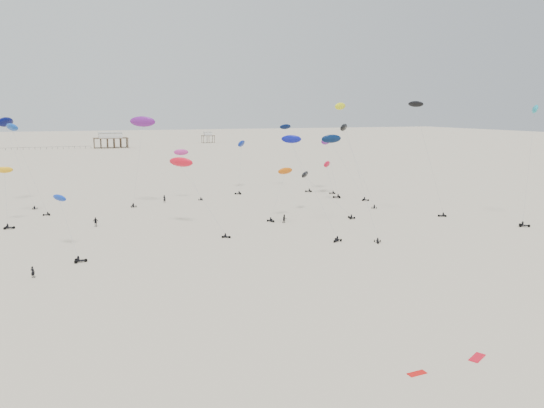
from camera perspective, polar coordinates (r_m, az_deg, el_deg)
name	(u,v)px	position (r m, az deg, el deg)	size (l,w,h in m)	color
ground_plane	(167,174)	(203.12, -11.20, 3.23)	(900.00, 900.00, 0.00)	beige
pavilion_main	(111,141)	(350.35, -16.96, 6.48)	(21.00, 13.00, 9.80)	brown
pavilion_small	(208,138)	(390.77, -6.90, 7.07)	(9.00, 7.00, 8.00)	brown
pier_fence	(20,149)	(351.04, -25.46, 5.39)	(80.20, 0.20, 1.50)	black
rig_0	(281,184)	(115.41, 1.02, 2.15)	(7.61, 6.04, 11.53)	black
rig_1	(317,186)	(122.83, 4.88, 1.98)	(8.07, 15.79, 15.64)	black
rig_2	(426,145)	(122.01, 16.19, 6.16)	(8.67, 6.16, 25.67)	black
rig_3	(353,151)	(101.37, 8.68, 5.67)	(4.04, 15.04, 26.38)	black
rig_4	(532,144)	(123.68, 26.15, 5.85)	(9.74, 9.09, 24.81)	black
rig_5	(185,162)	(142.10, -9.31, 4.47)	(7.19, 5.29, 13.52)	black
rig_6	(335,145)	(146.04, 6.76, 6.34)	(8.88, 13.20, 18.71)	black
rig_7	(6,195)	(121.78, -26.67, 0.86)	(3.61, 9.28, 12.55)	black
rig_8	(8,128)	(148.19, -26.57, 7.28)	(8.94, 14.64, 23.18)	black
rig_9	(241,151)	(158.72, -3.37, 5.68)	(7.88, 14.56, 16.90)	black
rig_10	(292,144)	(159.53, 2.14, 6.42)	(6.18, 13.37, 20.62)	black
rig_11	(68,223)	(93.44, -21.11, -1.92)	(5.20, 13.16, 13.22)	black
rig_12	(328,169)	(152.84, 6.03, 3.75)	(4.14, 5.65, 9.30)	black
rig_13	(328,150)	(155.48, 6.04, 5.84)	(7.75, 18.26, 19.95)	black
rig_14	(185,169)	(107.93, -9.32, 3.76)	(9.29, 17.14, 18.55)	black
rig_15	(142,130)	(134.09, -13.84, 7.78)	(7.48, 5.37, 22.36)	black
rig_16	(350,143)	(133.44, 8.37, 6.49)	(7.33, 12.10, 20.95)	black
rig_17	(17,140)	(129.61, -25.72, 6.21)	(8.62, 4.88, 20.95)	black
rig_18	(304,167)	(100.96, 3.47, 3.98)	(7.31, 14.73, 20.86)	black
spectator_0	(33,278)	(83.32, -24.30, -7.25)	(0.73, 0.50, 2.01)	black
spectator_1	(284,223)	(112.06, 1.35, -2.05)	(1.04, 0.61, 2.13)	black
spectator_2	(96,227)	(114.34, -18.43, -2.32)	(1.37, 0.74, 2.31)	black
spectator_3	(165,202)	(139.60, -11.48, 0.17)	(0.84, 0.57, 2.30)	black
grounded_kite_a	(477,358)	(56.67, 21.19, -15.18)	(2.20, 0.90, 0.08)	red
grounded_kite_b	(417,374)	(52.03, 15.32, -17.20)	(1.80, 0.70, 0.07)	red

